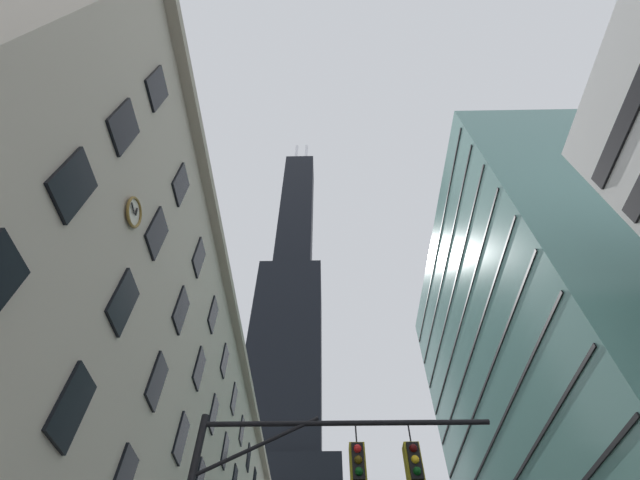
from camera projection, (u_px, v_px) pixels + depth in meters
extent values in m
cube|color=#B2A893|center=(249.00, 385.00, 40.51)|extent=(0.70, 66.13, 0.60)
cube|color=black|center=(72.00, 406.00, 12.67)|extent=(0.14, 1.40, 2.20)
cube|color=black|center=(73.00, 185.00, 12.88)|extent=(0.14, 1.40, 2.20)
cube|color=black|center=(123.00, 302.00, 15.97)|extent=(0.14, 1.40, 2.20)
cube|color=black|center=(157.00, 381.00, 19.06)|extent=(0.14, 1.40, 2.20)
cube|color=black|center=(181.00, 438.00, 22.15)|extent=(0.14, 1.40, 2.20)
cube|color=black|center=(123.00, 127.00, 16.18)|extent=(0.14, 1.40, 2.20)
cube|color=black|center=(157.00, 233.00, 19.27)|extent=(0.14, 1.40, 2.20)
cube|color=black|center=(181.00, 310.00, 22.36)|extent=(0.14, 1.40, 2.20)
cube|color=black|center=(199.00, 368.00, 25.45)|extent=(0.14, 1.40, 2.20)
cube|color=black|center=(213.00, 414.00, 28.54)|extent=(0.14, 1.40, 2.20)
cube|color=black|center=(225.00, 451.00, 31.62)|extent=(0.14, 1.40, 2.20)
cube|color=black|center=(157.00, 88.00, 19.49)|extent=(0.14, 1.40, 2.20)
cube|color=black|center=(181.00, 184.00, 22.57)|extent=(0.14, 1.40, 2.20)
cube|color=black|center=(199.00, 257.00, 25.66)|extent=(0.14, 1.40, 2.20)
cube|color=black|center=(213.00, 315.00, 28.75)|extent=(0.14, 1.40, 2.20)
cube|color=black|center=(224.00, 361.00, 31.84)|extent=(0.14, 1.40, 2.20)
cube|color=black|center=(234.00, 399.00, 34.93)|extent=(0.14, 1.40, 2.20)
cube|color=black|center=(242.00, 431.00, 38.02)|extent=(0.14, 1.40, 2.20)
cube|color=black|center=(248.00, 458.00, 41.10)|extent=(0.14, 1.40, 2.20)
torus|color=olive|center=(134.00, 212.00, 16.85)|extent=(0.11, 1.25, 1.25)
cylinder|color=silver|center=(133.00, 212.00, 16.85)|extent=(0.05, 1.08, 1.08)
cube|color=black|center=(137.00, 212.00, 16.99)|extent=(0.03, 0.20, 0.32)
cube|color=black|center=(133.00, 208.00, 16.68)|extent=(0.03, 0.48, 0.14)
cube|color=black|center=(286.00, 362.00, 99.60)|extent=(16.29, 16.29, 52.40)
cube|color=black|center=(297.00, 215.00, 145.96)|extent=(10.47, 10.47, 65.50)
cylinder|color=silver|center=(296.00, 157.00, 179.40)|extent=(1.20, 1.20, 19.51)
cylinder|color=silver|center=(306.00, 157.00, 179.36)|extent=(1.20, 1.20, 19.51)
cube|color=slate|center=(588.00, 396.00, 39.86)|extent=(19.29, 35.72, 47.44)
cube|color=black|center=(495.00, 436.00, 37.02)|extent=(0.12, 34.72, 0.24)
cube|color=black|center=(482.00, 394.00, 40.17)|extent=(0.12, 34.72, 0.24)
cube|color=black|center=(470.00, 358.00, 43.32)|extent=(0.12, 34.72, 0.24)
cube|color=black|center=(460.00, 327.00, 46.46)|extent=(0.12, 34.72, 0.24)
cube|color=black|center=(451.00, 300.00, 49.61)|extent=(0.12, 34.72, 0.24)
cube|color=black|center=(443.00, 276.00, 52.75)|extent=(0.12, 34.72, 0.24)
cube|color=black|center=(436.00, 255.00, 55.90)|extent=(0.12, 34.72, 0.24)
cylinder|color=black|center=(346.00, 423.00, 11.69)|extent=(7.71, 0.14, 0.14)
cylinder|color=black|center=(258.00, 446.00, 11.24)|extent=(3.17, 0.10, 1.60)
cylinder|color=black|center=(356.00, 434.00, 11.45)|extent=(0.04, 0.04, 0.60)
cube|color=black|center=(358.00, 463.00, 10.86)|extent=(0.30, 0.30, 0.90)
cube|color=olive|center=(358.00, 466.00, 10.96)|extent=(0.40, 0.40, 1.04)
sphere|color=red|center=(357.00, 449.00, 10.98)|extent=(0.20, 0.20, 0.20)
sphere|color=#4B3A08|center=(358.00, 460.00, 10.76)|extent=(0.20, 0.20, 0.20)
sphere|color=#083D10|center=(359.00, 472.00, 10.54)|extent=(0.20, 0.20, 0.20)
cylinder|color=black|center=(409.00, 433.00, 11.43)|extent=(0.04, 0.04, 0.60)
cube|color=black|center=(414.00, 462.00, 10.84)|extent=(0.30, 0.30, 0.90)
cube|color=olive|center=(414.00, 466.00, 10.95)|extent=(0.40, 0.40, 1.04)
sphere|color=#450808|center=(413.00, 448.00, 10.97)|extent=(0.20, 0.20, 0.20)
sphere|color=yellow|center=(415.00, 459.00, 10.75)|extent=(0.20, 0.20, 0.20)
sphere|color=#083D10|center=(417.00, 471.00, 10.52)|extent=(0.20, 0.20, 0.20)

